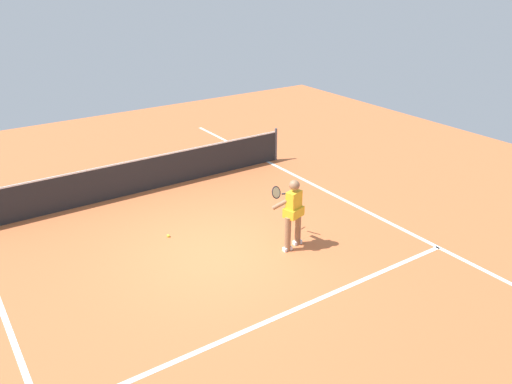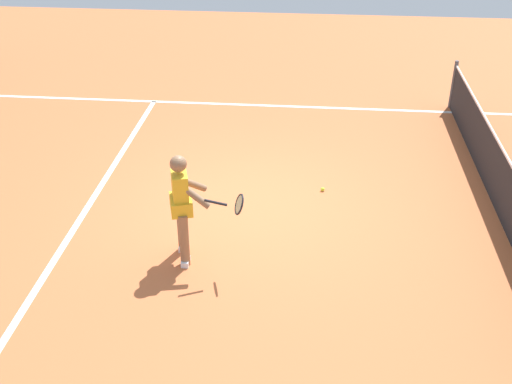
% 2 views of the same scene
% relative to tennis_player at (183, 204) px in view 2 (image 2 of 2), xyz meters
% --- Properties ---
extents(ground_plane, '(23.81, 23.81, 0.00)m').
position_rel_tennis_player_xyz_m(ground_plane, '(-1.50, 0.73, -0.85)').
color(ground_plane, '#C66638').
extents(service_line_marking, '(8.15, 0.10, 0.01)m').
position_rel_tennis_player_xyz_m(service_line_marking, '(-1.50, -1.79, -0.84)').
color(service_line_marking, white).
rests_on(service_line_marking, ground).
extents(sideline_left_marking, '(0.10, 16.32, 0.01)m').
position_rel_tennis_player_xyz_m(sideline_left_marking, '(-5.57, 0.73, -0.84)').
color(sideline_left_marking, white).
rests_on(sideline_left_marking, ground).
extents(court_net, '(8.83, 0.08, 1.01)m').
position_rel_tennis_player_xyz_m(court_net, '(-1.50, 4.54, -0.38)').
color(court_net, '#4C4C51').
rests_on(court_net, ground).
extents(tennis_player, '(0.66, 1.07, 1.55)m').
position_rel_tennis_player_xyz_m(tennis_player, '(0.00, 0.00, 0.00)').
color(tennis_player, '#8C6647').
rests_on(tennis_player, ground).
extents(tennis_ball_mid, '(0.07, 0.07, 0.07)m').
position_rel_tennis_player_xyz_m(tennis_ball_mid, '(-2.01, 1.86, -0.81)').
color(tennis_ball_mid, '#D1E533').
rests_on(tennis_ball_mid, ground).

